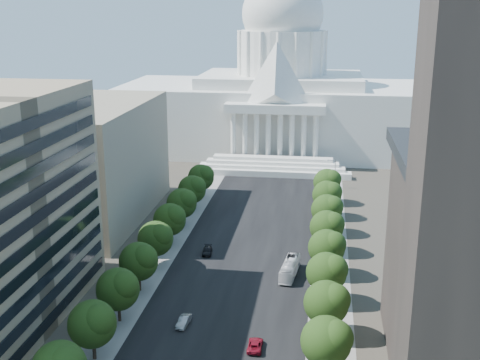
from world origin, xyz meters
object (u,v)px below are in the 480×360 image
at_px(car_silver, 184,321).
at_px(car_red, 255,345).
at_px(city_bus, 290,268).
at_px(car_dark_b, 207,251).

distance_m(car_silver, car_red, 14.39).
height_order(car_silver, car_red, car_silver).
bearing_deg(city_bus, car_silver, -120.19).
height_order(car_red, car_dark_b, car_dark_b).
relative_size(car_silver, car_red, 0.91).
distance_m(car_red, car_dark_b, 40.16).
xyz_separation_m(car_dark_b, city_bus, (19.02, -8.61, 0.85)).
xyz_separation_m(car_silver, car_red, (13.20, -5.74, -0.06)).
height_order(car_dark_b, city_bus, city_bus).
xyz_separation_m(car_red, city_bus, (3.88, 28.59, 0.86)).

